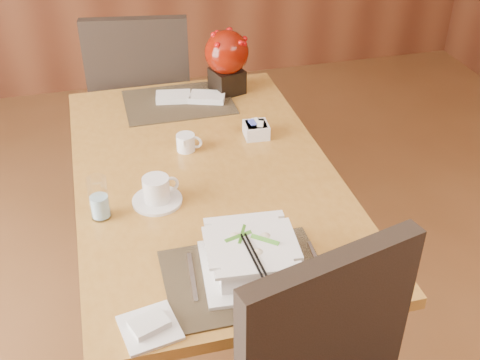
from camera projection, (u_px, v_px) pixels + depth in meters
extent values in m
cube|color=#A8742E|center=(205.00, 177.00, 2.13)|extent=(0.90, 1.50, 0.04)
cylinder|color=#A8742E|center=(96.00, 175.00, 2.81)|extent=(0.07, 0.07, 0.71)
cylinder|color=#A8742E|center=(256.00, 153.00, 2.97)|extent=(0.07, 0.07, 0.71)
cube|color=black|center=(246.00, 277.00, 1.67)|extent=(0.45, 0.33, 0.01)
cube|color=black|center=(179.00, 102.00, 2.55)|extent=(0.45, 0.33, 0.01)
cube|color=silver|center=(251.00, 270.00, 1.69)|extent=(0.29, 0.29, 0.01)
cube|color=silver|center=(251.00, 256.00, 1.66)|extent=(0.21, 0.21, 0.09)
cylinder|color=#C6C66B|center=(251.00, 255.00, 1.66)|extent=(0.18, 0.18, 0.08)
cylinder|color=silver|center=(157.00, 200.00, 1.96)|extent=(0.16, 0.16, 0.01)
cylinder|color=silver|center=(156.00, 189.00, 1.94)|extent=(0.10, 0.10, 0.08)
cylinder|color=black|center=(155.00, 180.00, 1.92)|extent=(0.08, 0.08, 0.01)
cylinder|color=silver|center=(99.00, 198.00, 1.86)|extent=(0.07, 0.07, 0.15)
cube|color=silver|center=(256.00, 130.00, 2.30)|extent=(0.10, 0.10, 0.05)
cube|color=black|center=(227.00, 81.00, 2.61)|extent=(0.16, 0.16, 0.10)
sphere|color=maroon|center=(227.00, 52.00, 2.54)|extent=(0.19, 0.19, 0.19)
cube|color=silver|center=(150.00, 328.00, 1.52)|extent=(0.16, 0.16, 0.01)
cube|color=black|center=(326.00, 343.00, 1.43)|extent=(0.47, 0.17, 0.53)
cube|color=black|center=(146.00, 110.00, 3.07)|extent=(0.56, 0.56, 0.06)
cube|color=black|center=(138.00, 75.00, 2.72)|extent=(0.47, 0.13, 0.53)
cylinder|color=black|center=(187.00, 133.00, 3.39)|extent=(0.04, 0.04, 0.45)
cylinder|color=black|center=(188.00, 172.00, 3.06)|extent=(0.04, 0.04, 0.45)
cylinder|color=black|center=(115.00, 136.00, 3.36)|extent=(0.04, 0.04, 0.45)
cylinder|color=black|center=(109.00, 176.00, 3.03)|extent=(0.04, 0.04, 0.45)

